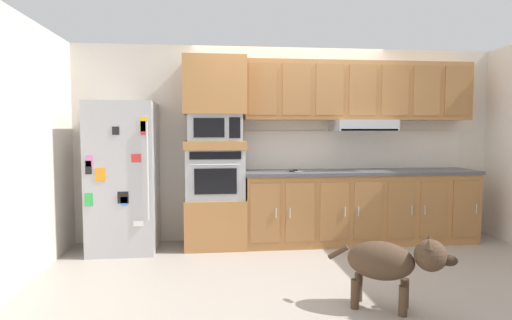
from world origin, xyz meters
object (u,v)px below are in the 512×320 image
(refrigerator, at_px, (124,177))
(screwdriver, at_px, (294,171))
(built_in_oven, at_px, (215,174))
(dog, at_px, (392,261))
(microwave, at_px, (215,128))

(refrigerator, height_order, screwdriver, refrigerator)
(built_in_oven, height_order, dog, built_in_oven)
(refrigerator, bearing_deg, dog, -39.06)
(dog, bearing_deg, screwdriver, 130.57)
(microwave, bearing_deg, refrigerator, -176.41)
(refrigerator, height_order, built_in_oven, refrigerator)
(screwdriver, bearing_deg, refrigerator, 179.40)
(microwave, height_order, screwdriver, microwave)
(refrigerator, bearing_deg, screwdriver, -0.60)
(built_in_oven, xyz_separation_m, microwave, (0.00, -0.00, 0.56))
(built_in_oven, xyz_separation_m, dog, (1.37, -2.05, -0.50))
(screwdriver, bearing_deg, built_in_oven, 174.70)
(built_in_oven, bearing_deg, microwave, -0.77)
(microwave, xyz_separation_m, dog, (1.37, -2.05, -1.06))
(screwdriver, xyz_separation_m, dog, (0.40, -1.96, -0.54))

